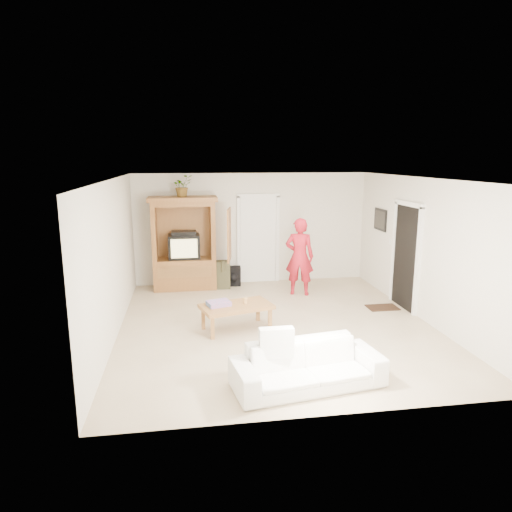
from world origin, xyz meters
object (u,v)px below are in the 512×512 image
at_px(armoire, 185,249).
at_px(sofa, 308,366).
at_px(coffee_table, 236,308).
at_px(man, 299,257).

height_order(armoire, sofa, armoire).
bearing_deg(sofa, coffee_table, 98.95).
height_order(man, sofa, man).
distance_m(armoire, man, 2.60).
bearing_deg(coffee_table, man, 34.31).
height_order(armoire, man, armoire).
bearing_deg(man, sofa, 96.27).
relative_size(armoire, coffee_table, 1.57).
bearing_deg(coffee_table, sofa, -87.64).
bearing_deg(coffee_table, armoire, 91.70).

